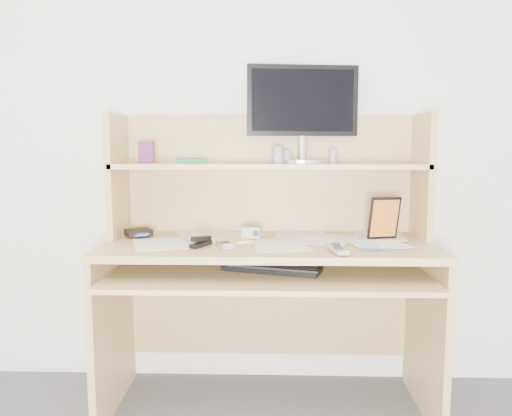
{
  "coord_description": "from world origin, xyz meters",
  "views": [
    {
      "loc": [
        0.01,
        -0.62,
        1.15
      ],
      "look_at": [
        -0.05,
        1.43,
        0.9
      ],
      "focal_mm": 35.0,
      "sensor_mm": 36.0,
      "label": 1
    }
  ],
  "objects_px": {
    "desk": "(268,251)",
    "game_case": "(384,218)",
    "keyboard": "(272,267)",
    "tv_remote": "(337,249)",
    "monitor": "(303,111)"
  },
  "relations": [
    {
      "from": "desk",
      "to": "game_case",
      "type": "height_order",
      "value": "desk"
    },
    {
      "from": "keyboard",
      "to": "tv_remote",
      "type": "relative_size",
      "value": 2.65
    },
    {
      "from": "desk",
      "to": "tv_remote",
      "type": "relative_size",
      "value": 8.8
    },
    {
      "from": "monitor",
      "to": "keyboard",
      "type": "bearing_deg",
      "value": -120.4
    },
    {
      "from": "game_case",
      "to": "monitor",
      "type": "height_order",
      "value": "monitor"
    },
    {
      "from": "desk",
      "to": "monitor",
      "type": "xyz_separation_m",
      "value": [
        0.15,
        0.15,
        0.62
      ]
    },
    {
      "from": "tv_remote",
      "to": "monitor",
      "type": "relative_size",
      "value": 0.31
    },
    {
      "from": "game_case",
      "to": "monitor",
      "type": "distance_m",
      "value": 0.61
    },
    {
      "from": "desk",
      "to": "keyboard",
      "type": "bearing_deg",
      "value": -84.69
    },
    {
      "from": "keyboard",
      "to": "game_case",
      "type": "relative_size",
      "value": 2.27
    },
    {
      "from": "desk",
      "to": "tv_remote",
      "type": "xyz_separation_m",
      "value": [
        0.27,
        -0.29,
        0.07
      ]
    },
    {
      "from": "desk",
      "to": "game_case",
      "type": "distance_m",
      "value": 0.52
    },
    {
      "from": "desk",
      "to": "monitor",
      "type": "bearing_deg",
      "value": 43.72
    },
    {
      "from": "desk",
      "to": "keyboard",
      "type": "xyz_separation_m",
      "value": [
        0.02,
        -0.18,
        -0.03
      ]
    },
    {
      "from": "monitor",
      "to": "desk",
      "type": "bearing_deg",
      "value": -144.0
    }
  ]
}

